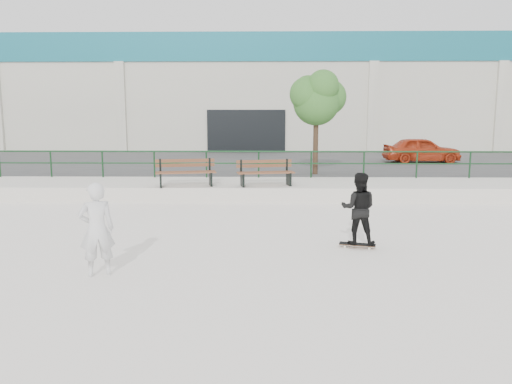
{
  "coord_description": "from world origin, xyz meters",
  "views": [
    {
      "loc": [
        1.29,
        -8.15,
        2.88
      ],
      "look_at": [
        1.08,
        2.0,
        1.31
      ],
      "focal_mm": 35.0,
      "sensor_mm": 36.0,
      "label": 1
    }
  ],
  "objects_px": {
    "skateboard": "(357,245)",
    "seated_skater": "(97,229)",
    "tree": "(317,97)",
    "standing_skater": "(359,208)",
    "bench_left": "(186,173)",
    "bench_right": "(265,173)",
    "red_car": "(422,150)"
  },
  "relations": [
    {
      "from": "skateboard",
      "to": "seated_skater",
      "type": "bearing_deg",
      "value": -143.42
    },
    {
      "from": "tree",
      "to": "standing_skater",
      "type": "relative_size",
      "value": 2.63
    },
    {
      "from": "bench_left",
      "to": "bench_right",
      "type": "height_order",
      "value": "bench_left"
    },
    {
      "from": "bench_left",
      "to": "red_car",
      "type": "xyz_separation_m",
      "value": [
        10.53,
        8.62,
        0.18
      ]
    },
    {
      "from": "tree",
      "to": "seated_skater",
      "type": "xyz_separation_m",
      "value": [
        -5.05,
        -11.52,
        -2.73
      ]
    },
    {
      "from": "red_car",
      "to": "standing_skater",
      "type": "bearing_deg",
      "value": 157.51
    },
    {
      "from": "bench_left",
      "to": "skateboard",
      "type": "bearing_deg",
      "value": -63.75
    },
    {
      "from": "bench_left",
      "to": "standing_skater",
      "type": "relative_size",
      "value": 1.33
    },
    {
      "from": "bench_left",
      "to": "seated_skater",
      "type": "relative_size",
      "value": 1.22
    },
    {
      "from": "bench_right",
      "to": "tree",
      "type": "distance_m",
      "value": 4.79
    },
    {
      "from": "bench_right",
      "to": "tree",
      "type": "xyz_separation_m",
      "value": [
        2.05,
        3.43,
        2.64
      ]
    },
    {
      "from": "standing_skater",
      "to": "tree",
      "type": "bearing_deg",
      "value": -78.19
    },
    {
      "from": "bench_right",
      "to": "red_car",
      "type": "height_order",
      "value": "red_car"
    },
    {
      "from": "seated_skater",
      "to": "bench_left",
      "type": "bearing_deg",
      "value": -114.79
    },
    {
      "from": "bench_right",
      "to": "tree",
      "type": "bearing_deg",
      "value": 47.15
    },
    {
      "from": "bench_left",
      "to": "tree",
      "type": "distance_m",
      "value": 6.48
    },
    {
      "from": "bench_left",
      "to": "tree",
      "type": "bearing_deg",
      "value": 24.94
    },
    {
      "from": "seated_skater",
      "to": "standing_skater",
      "type": "bearing_deg",
      "value": 179.02
    },
    {
      "from": "tree",
      "to": "standing_skater",
      "type": "height_order",
      "value": "tree"
    },
    {
      "from": "bench_left",
      "to": "skateboard",
      "type": "relative_size",
      "value": 2.57
    },
    {
      "from": "bench_left",
      "to": "red_car",
      "type": "relative_size",
      "value": 0.55
    },
    {
      "from": "tree",
      "to": "red_car",
      "type": "distance_m",
      "value": 8.07
    },
    {
      "from": "red_car",
      "to": "skateboard",
      "type": "xyz_separation_m",
      "value": [
        -5.81,
        -14.6,
        -1.07
      ]
    },
    {
      "from": "tree",
      "to": "red_car",
      "type": "xyz_separation_m",
      "value": [
        5.79,
        5.06,
        -2.44
      ]
    },
    {
      "from": "red_car",
      "to": "seated_skater",
      "type": "height_order",
      "value": "red_car"
    },
    {
      "from": "red_car",
      "to": "skateboard",
      "type": "relative_size",
      "value": 4.66
    },
    {
      "from": "bench_right",
      "to": "standing_skater",
      "type": "relative_size",
      "value": 1.27
    },
    {
      "from": "bench_right",
      "to": "skateboard",
      "type": "bearing_deg",
      "value": -83.64
    },
    {
      "from": "bench_right",
      "to": "red_car",
      "type": "distance_m",
      "value": 11.56
    },
    {
      "from": "bench_left",
      "to": "seated_skater",
      "type": "height_order",
      "value": "seated_skater"
    },
    {
      "from": "bench_left",
      "to": "seated_skater",
      "type": "bearing_deg",
      "value": -104.31
    },
    {
      "from": "red_car",
      "to": "skateboard",
      "type": "distance_m",
      "value": 15.75
    }
  ]
}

